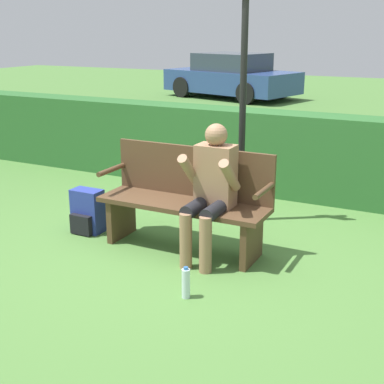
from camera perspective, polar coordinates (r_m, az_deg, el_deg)
ground_plane at (r=5.17m, az=-0.99°, el=-6.08°), size 40.00×40.00×0.00m
hedge_back at (r=6.89m, az=7.35°, el=4.28°), size 12.00×0.48×1.04m
park_bench at (r=5.06m, az=-0.64°, el=-0.77°), size 1.64×0.48×0.96m
person_seated at (r=4.76m, az=2.01°, el=0.59°), size 0.48×0.57×1.23m
backpack at (r=5.63m, az=-11.13°, el=-2.12°), size 0.32×0.25×0.45m
water_bottle at (r=4.24m, az=-0.65°, el=-9.69°), size 0.07×0.07×0.26m
signpost at (r=5.60m, az=5.48°, el=11.62°), size 0.33×0.09×2.66m
parked_car at (r=16.55m, az=4.24°, el=12.16°), size 4.28×2.83×1.33m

